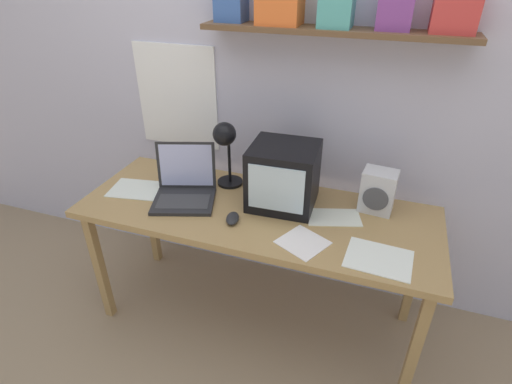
{
  "coord_description": "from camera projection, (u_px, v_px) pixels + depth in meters",
  "views": [
    {
      "loc": [
        0.54,
        -1.56,
        1.83
      ],
      "look_at": [
        0.0,
        0.0,
        0.85
      ],
      "focal_mm": 28.0,
      "sensor_mm": 36.0,
      "label": 1
    }
  ],
  "objects": [
    {
      "name": "loose_paper_near_laptop",
      "position": [
        334.0,
        217.0,
        1.91
      ],
      "size": [
        0.28,
        0.21,
        0.0
      ],
      "rotation": [
        0.0,
        0.0,
        0.3
      ],
      "color": "silver",
      "rests_on": "corner_desk"
    },
    {
      "name": "computer_mouse",
      "position": [
        233.0,
        218.0,
        1.88
      ],
      "size": [
        0.08,
        0.12,
        0.03
      ],
      "rotation": [
        0.0,
        0.0,
        0.23
      ],
      "color": "#232326",
      "rests_on": "corner_desk"
    },
    {
      "name": "desk_lamp",
      "position": [
        226.0,
        142.0,
        2.01
      ],
      "size": [
        0.14,
        0.2,
        0.38
      ],
      "rotation": [
        0.0,
        0.0,
        0.13
      ],
      "color": "black",
      "rests_on": "corner_desk"
    },
    {
      "name": "ground_plane",
      "position": [
        256.0,
        315.0,
        2.36
      ],
      "size": [
        12.0,
        12.0,
        0.0
      ],
      "primitive_type": "plane",
      "color": "#9C8366"
    },
    {
      "name": "crt_monitor",
      "position": [
        283.0,
        176.0,
        1.94
      ],
      "size": [
        0.33,
        0.32,
        0.31
      ],
      "rotation": [
        0.0,
        0.0,
        0.04
      ],
      "color": "black",
      "rests_on": "corner_desk"
    },
    {
      "name": "open_notebook",
      "position": [
        379.0,
        259.0,
        1.65
      ],
      "size": [
        0.28,
        0.23,
        0.0
      ],
      "rotation": [
        0.0,
        0.0,
        -0.06
      ],
      "color": "white",
      "rests_on": "corner_desk"
    },
    {
      "name": "corner_desk",
      "position": [
        256.0,
        220.0,
        2.0
      ],
      "size": [
        1.76,
        0.65,
        0.75
      ],
      "color": "#AC8650",
      "rests_on": "ground_plane"
    },
    {
      "name": "printed_handout",
      "position": [
        139.0,
        189.0,
        2.14
      ],
      "size": [
        0.33,
        0.25,
        0.0
      ],
      "rotation": [
        0.0,
        0.0,
        0.17
      ],
      "color": "silver",
      "rests_on": "corner_desk"
    },
    {
      "name": "space_heater",
      "position": [
        378.0,
        191.0,
        1.92
      ],
      "size": [
        0.17,
        0.14,
        0.21
      ],
      "rotation": [
        0.0,
        0.0,
        -0.1
      ],
      "color": "silver",
      "rests_on": "corner_desk"
    },
    {
      "name": "juice_glass",
      "position": [
        192.0,
        172.0,
        2.2
      ],
      "size": [
        0.07,
        0.07,
        0.12
      ],
      "color": "white",
      "rests_on": "corner_desk"
    },
    {
      "name": "laptop",
      "position": [
        185.0,
        185.0,
        2.04
      ],
      "size": [
        0.38,
        0.36,
        0.27
      ],
      "rotation": [
        0.0,
        0.0,
        0.32
      ],
      "color": "#232326",
      "rests_on": "corner_desk"
    },
    {
      "name": "back_wall",
      "position": [
        287.0,
        72.0,
        2.07
      ],
      "size": [
        5.6,
        0.24,
        2.6
      ],
      "color": "silver",
      "rests_on": "ground_plane"
    },
    {
      "name": "loose_paper_near_monitor",
      "position": [
        303.0,
        242.0,
        1.74
      ],
      "size": [
        0.25,
        0.25,
        0.0
      ],
      "rotation": [
        0.0,
        0.0,
        -0.47
      ],
      "color": "white",
      "rests_on": "corner_desk"
    }
  ]
}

